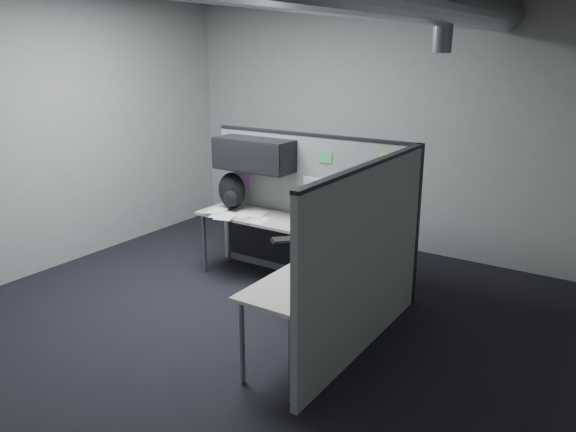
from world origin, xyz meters
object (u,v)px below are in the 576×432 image
Objects in this scene: monitor at (359,213)px; keyboard at (296,240)px; backpack at (232,191)px; desk at (300,245)px; phone at (321,269)px.

monitor is 0.66m from keyboard.
monitor is 1.65m from backpack.
keyboard is at bearing -65.49° from desk.
monitor is at bearing -17.60° from backpack.
backpack reaches higher than phone.
desk is 0.67m from monitor.
backpack is (-1.65, 0.11, -0.04)m from monitor.
keyboard is 1.38m from backpack.
keyboard is 1.69× the size of phone.
backpack is (-1.13, 0.34, 0.32)m from desk.
phone is at bearing -43.80° from keyboard.
monitor is 1.05m from phone.
keyboard is at bearing -148.28° from monitor.
monitor reaches higher than backpack.
desk is 4.18× the size of monitor.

